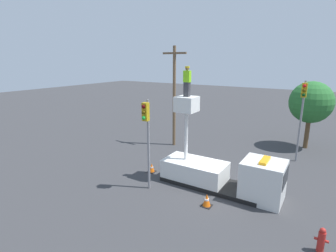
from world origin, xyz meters
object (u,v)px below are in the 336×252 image
Objects in this scene: worker at (187,81)px; utility_pole at (174,94)px; traffic_cone_rear at (152,168)px; traffic_light_pole at (147,127)px; traffic_light_across at (302,106)px; fire_hydrant at (321,240)px; bucket_truck at (221,173)px; tree_left_bg at (311,102)px; traffic_cone_curbside at (207,200)px.

utility_pole is (-4.18, 5.61, -1.58)m from worker.
traffic_light_pole is at bearing -59.76° from traffic_cone_rear.
fire_hydrant is (2.04, -9.89, -3.69)m from traffic_light_across.
traffic_light_across is at bearing 51.35° from worker.
bucket_truck is 4.87m from traffic_cone_rear.
traffic_cone_rear is 7.44m from utility_pole.
traffic_light_pole is (-3.58, -2.34, 2.75)m from bucket_truck.
traffic_light_pole is at bearing 176.25° from fire_hydrant.
tree_left_bg reaches higher than bucket_truck.
traffic_light_pole is 8.74× the size of traffic_cone_rear.
traffic_cone_rear is (-10.09, 2.70, -0.23)m from fire_hydrant.
traffic_light_across reaches higher than traffic_light_pole.
utility_pole reaches higher than traffic_cone_rear.
bucket_truck is 6.69× the size of fire_hydrant.
tree_left_bg is (3.53, 10.92, 2.95)m from bucket_truck.
fire_hydrant is (5.28, -2.92, -0.48)m from bucket_truck.
worker is at bearing -118.25° from tree_left_bg.
tree_left_bg is 0.67× the size of utility_pole.
bucket_truck is at bearing -114.92° from traffic_light_across.
bucket_truck is 11.64× the size of traffic_cone_rear.
traffic_light_pole is 11.55m from traffic_light_across.
worker is at bearing -53.29° from utility_pole.
bucket_truck is at bearing 92.77° from traffic_cone_curbside.
tree_left_bg is at bearing 27.85° from utility_pole.
utility_pole is at bearing -152.15° from tree_left_bg.
fire_hydrant is (8.86, -0.58, -3.23)m from traffic_light_pole.
tree_left_bg is at bearing 85.75° from traffic_light_across.
bucket_truck is at bearing 33.13° from traffic_light_pole.
tree_left_bg is (5.87, 10.92, -2.21)m from worker.
traffic_light_across is 9.86m from utility_pole.
tree_left_bg is (8.35, 11.14, 3.67)m from traffic_cone_rear.
traffic_cone_curbside is 0.12× the size of tree_left_bg.
traffic_light_across is 0.70× the size of utility_pole.
utility_pole reaches higher than worker.
tree_left_bg is at bearing 61.75° from worker.
tree_left_bg is at bearing 53.17° from traffic_cone_rear.
utility_pole is (-11.80, 8.53, 4.07)m from fire_hydrant.
bucket_truck is 6.05m from fire_hydrant.
tree_left_bg reaches higher than traffic_light_pole.
worker is 0.31× the size of tree_left_bg.
fire_hydrant is 0.18× the size of tree_left_bg.
utility_pole is (-6.52, 5.61, 3.59)m from bucket_truck.
worker is 0.29× the size of traffic_light_across.
worker is 9.14m from traffic_light_across.
fire_hydrant reaches higher than traffic_cone_curbside.
worker is 6.38m from traffic_cone_rear.
traffic_light_across reaches higher than tree_left_bg.
traffic_cone_rear is (-8.05, -7.19, -3.93)m from traffic_light_across.
utility_pole is (-6.63, 7.83, 4.26)m from traffic_cone_curbside.
utility_pole is at bearing 139.28° from bucket_truck.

